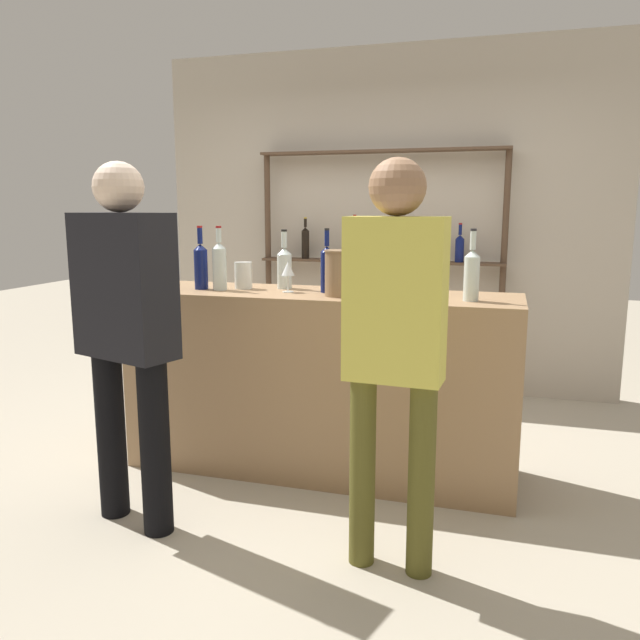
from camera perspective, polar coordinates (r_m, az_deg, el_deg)
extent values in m
plane|color=#B2A893|center=(3.79, 0.00, -13.37)|extent=(16.00, 16.00, 0.00)
cube|color=#997551|center=(3.61, 0.00, -5.73)|extent=(2.21, 0.60, 1.05)
cube|color=#B2A899|center=(5.32, 5.90, 8.90)|extent=(3.81, 0.12, 2.80)
cylinder|color=#4C3828|center=(5.44, -4.74, 4.58)|extent=(0.05, 0.05, 1.97)
cylinder|color=#4C3828|center=(5.08, 16.37, 3.79)|extent=(0.05, 0.05, 1.97)
cube|color=#4C3828|center=(5.16, 5.64, 15.10)|extent=(2.01, 0.18, 0.02)
cube|color=#4C3828|center=(5.16, 5.47, 5.36)|extent=(2.01, 0.18, 0.02)
cylinder|color=black|center=(5.31, -1.34, 6.90)|extent=(0.07, 0.07, 0.23)
cone|color=black|center=(5.31, -1.35, 8.30)|extent=(0.07, 0.07, 0.03)
cylinder|color=black|center=(5.31, -1.35, 8.86)|extent=(0.02, 0.02, 0.07)
cylinder|color=gold|center=(5.31, -1.35, 9.32)|extent=(0.03, 0.03, 0.01)
cylinder|color=silver|center=(5.20, 3.17, 6.81)|extent=(0.07, 0.07, 0.23)
cone|color=silver|center=(5.19, 3.18, 8.25)|extent=(0.07, 0.07, 0.03)
cylinder|color=silver|center=(5.19, 3.19, 8.95)|extent=(0.03, 0.03, 0.09)
cylinder|color=maroon|center=(5.19, 3.20, 9.53)|extent=(0.03, 0.03, 0.01)
cylinder|color=black|center=(5.12, 7.85, 6.60)|extent=(0.06, 0.06, 0.22)
cone|color=black|center=(5.11, 7.88, 7.98)|extent=(0.06, 0.06, 0.03)
cylinder|color=black|center=(5.11, 7.90, 8.67)|extent=(0.02, 0.02, 0.09)
cylinder|color=black|center=(5.11, 7.91, 9.27)|extent=(0.03, 0.03, 0.01)
cylinder|color=#0F1956|center=(5.07, 12.64, 6.22)|extent=(0.07, 0.07, 0.18)
cone|color=#0F1956|center=(5.07, 12.68, 7.42)|extent=(0.07, 0.07, 0.03)
cylinder|color=#0F1956|center=(5.06, 12.71, 8.05)|extent=(0.03, 0.03, 0.08)
cylinder|color=maroon|center=(5.06, 12.73, 8.58)|extent=(0.03, 0.03, 0.01)
cylinder|color=silver|center=(3.68, -3.27, 4.46)|extent=(0.09, 0.09, 0.20)
cone|color=silver|center=(3.67, -3.29, 6.32)|extent=(0.09, 0.09, 0.04)
cylinder|color=silver|center=(3.67, -3.30, 7.35)|extent=(0.03, 0.03, 0.09)
cylinder|color=black|center=(3.67, -3.31, 8.17)|extent=(0.03, 0.03, 0.01)
cylinder|color=#0F1956|center=(3.71, -10.83, 4.55)|extent=(0.08, 0.08, 0.23)
cone|color=#0F1956|center=(3.70, -10.89, 6.58)|extent=(0.08, 0.08, 0.04)
cylinder|color=#0F1956|center=(3.69, -10.93, 7.57)|extent=(0.03, 0.03, 0.09)
cylinder|color=maroon|center=(3.69, -10.96, 8.37)|extent=(0.03, 0.03, 0.01)
cylinder|color=#0F1956|center=(3.50, 0.63, 4.39)|extent=(0.07, 0.07, 0.23)
cone|color=#0F1956|center=(3.49, 0.63, 6.50)|extent=(0.07, 0.07, 0.03)
cylinder|color=#0F1956|center=(3.48, 0.64, 7.48)|extent=(0.03, 0.03, 0.09)
cylinder|color=black|center=(3.48, 0.64, 8.29)|extent=(0.03, 0.03, 0.01)
cylinder|color=silver|center=(3.65, -9.16, 4.59)|extent=(0.08, 0.08, 0.24)
cone|color=silver|center=(3.64, -9.22, 6.75)|extent=(0.08, 0.08, 0.04)
cylinder|color=silver|center=(3.63, -9.25, 7.67)|extent=(0.03, 0.03, 0.08)
cylinder|color=maroon|center=(3.63, -9.27, 8.40)|extent=(0.03, 0.03, 0.01)
cylinder|color=silver|center=(3.26, 13.68, 3.66)|extent=(0.08, 0.08, 0.23)
cone|color=silver|center=(3.25, 13.78, 5.94)|extent=(0.08, 0.08, 0.04)
cylinder|color=silver|center=(3.25, 13.82, 7.08)|extent=(0.03, 0.03, 0.09)
cylinder|color=#232328|center=(3.24, 13.86, 8.01)|extent=(0.03, 0.03, 0.01)
cylinder|color=black|center=(3.58, 6.79, 4.42)|extent=(0.08, 0.08, 0.22)
cone|color=black|center=(3.57, 6.83, 6.48)|extent=(0.08, 0.08, 0.03)
cylinder|color=black|center=(3.57, 6.85, 7.51)|extent=(0.03, 0.03, 0.09)
cylinder|color=maroon|center=(3.57, 6.87, 8.36)|extent=(0.03, 0.03, 0.01)
cylinder|color=silver|center=(3.53, -2.93, 2.60)|extent=(0.06, 0.06, 0.00)
cylinder|color=silver|center=(3.52, -2.94, 3.36)|extent=(0.01, 0.01, 0.09)
cone|color=silver|center=(3.51, -2.95, 4.71)|extent=(0.07, 0.07, 0.08)
cylinder|color=#846647|center=(3.36, 2.05, 4.24)|extent=(0.19, 0.19, 0.24)
cylinder|color=#846647|center=(3.35, 2.07, 6.34)|extent=(0.20, 0.20, 0.01)
cylinder|color=silver|center=(3.69, -7.03, 4.08)|extent=(0.10, 0.10, 0.16)
sphere|color=tan|center=(3.68, -6.68, 3.82)|extent=(0.02, 0.02, 0.02)
sphere|color=tan|center=(3.68, -6.89, 3.88)|extent=(0.02, 0.02, 0.02)
sphere|color=tan|center=(3.69, -7.08, 3.74)|extent=(0.02, 0.02, 0.02)
sphere|color=tan|center=(3.73, -7.02, 3.96)|extent=(0.02, 0.02, 0.02)
sphere|color=tan|center=(3.67, -6.89, 3.73)|extent=(0.02, 0.02, 0.02)
cylinder|color=brown|center=(2.67, 9.25, -14.28)|extent=(0.11, 0.11, 0.83)
cylinder|color=brown|center=(2.72, 3.90, -13.66)|extent=(0.11, 0.11, 0.83)
cube|color=#D1C64C|center=(2.49, 6.89, 1.81)|extent=(0.40, 0.20, 0.66)
sphere|color=#936B4C|center=(2.46, 7.11, 11.99)|extent=(0.22, 0.22, 0.22)
cylinder|color=black|center=(3.05, -14.83, -11.25)|extent=(0.14, 0.14, 0.83)
cylinder|color=black|center=(3.29, -18.56, -9.87)|extent=(0.14, 0.14, 0.83)
cube|color=black|center=(2.99, -17.50, 3.00)|extent=(0.54, 0.36, 0.66)
sphere|color=beige|center=(2.97, -17.96, 11.50)|extent=(0.23, 0.23, 0.23)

